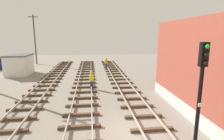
{
  "coord_description": "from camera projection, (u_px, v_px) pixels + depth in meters",
  "views": [
    {
      "loc": [
        -2.04,
        -8.81,
        5.36
      ],
      "look_at": [
        0.08,
        8.81,
        1.83
      ],
      "focal_mm": 28.34,
      "sensor_mm": 36.0,
      "label": 1
    }
  ],
  "objects": [
    {
      "name": "ground_plane",
      "position": [
        129.0,
        133.0,
        9.87
      ],
      "size": [
        80.0,
        80.0,
        0.0
      ],
      "primitive_type": "plane",
      "color": "gray"
    },
    {
      "name": "track_near_building",
      "position": [
        152.0,
        129.0,
        9.99
      ],
      "size": [
        2.5,
        54.83,
        0.32
      ],
      "color": "#4C3826",
      "rests_on": "ground"
    },
    {
      "name": "track_centre",
      "position": [
        79.0,
        134.0,
        9.52
      ],
      "size": [
        2.5,
        54.83,
        0.32
      ],
      "color": "#4C3826",
      "rests_on": "ground"
    },
    {
      "name": "signal_mast",
      "position": [
        201.0,
        83.0,
        8.09
      ],
      "size": [
        0.36,
        0.4,
        5.06
      ],
      "color": "black",
      "rests_on": "ground"
    },
    {
      "name": "control_hut",
      "position": [
        19.0,
        65.0,
        24.12
      ],
      "size": [
        3.0,
        3.8,
        2.76
      ],
      "color": "silver",
      "rests_on": "ground"
    },
    {
      "name": "parked_car_blue",
      "position": [
        6.0,
        63.0,
        28.73
      ],
      "size": [
        4.2,
        2.04,
        1.76
      ],
      "color": "#23389E",
      "rests_on": "ground"
    },
    {
      "name": "utility_pole_far",
      "position": [
        35.0,
        39.0,
        32.27
      ],
      "size": [
        1.8,
        0.24,
        8.92
      ],
      "color": "brown",
      "rests_on": "ground"
    },
    {
      "name": "track_worker_foreground",
      "position": [
        92.0,
        80.0,
        17.61
      ],
      "size": [
        0.4,
        0.4,
        1.87
      ],
      "color": "#262D4C",
      "rests_on": "ground"
    },
    {
      "name": "track_worker_distant",
      "position": [
        106.0,
        63.0,
        28.31
      ],
      "size": [
        0.4,
        0.4,
        1.87
      ],
      "color": "#262D4C",
      "rests_on": "ground"
    }
  ]
}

